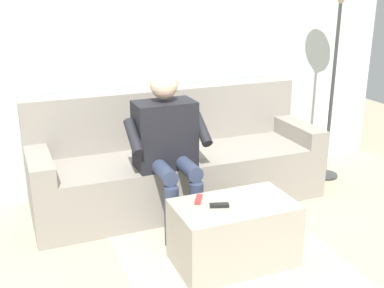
{
  "coord_description": "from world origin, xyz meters",
  "views": [
    {
      "loc": [
        1.27,
        3.29,
        1.72
      ],
      "look_at": [
        0.0,
        0.18,
        0.59
      ],
      "focal_mm": 44.99,
      "sensor_mm": 36.0,
      "label": 1
    }
  ],
  "objects_px": {
    "remote_red": "(199,199)",
    "remote_black": "(219,205)",
    "couch": "(177,164)",
    "person_solo_seated": "(168,141)",
    "floor_lamp": "(340,10)",
    "remote_white": "(254,202)",
    "coffee_table": "(234,233)"
  },
  "relations": [
    {
      "from": "coffee_table",
      "to": "person_solo_seated",
      "type": "relative_size",
      "value": 0.66
    },
    {
      "from": "person_solo_seated",
      "to": "remote_black",
      "type": "distance_m",
      "value": 0.71
    },
    {
      "from": "floor_lamp",
      "to": "remote_white",
      "type": "bearing_deg",
      "value": 37.43
    },
    {
      "from": "floor_lamp",
      "to": "remote_black",
      "type": "bearing_deg",
      "value": 32.3
    },
    {
      "from": "person_solo_seated",
      "to": "remote_red",
      "type": "distance_m",
      "value": 0.59
    },
    {
      "from": "coffee_table",
      "to": "floor_lamp",
      "type": "height_order",
      "value": "floor_lamp"
    },
    {
      "from": "remote_red",
      "to": "remote_white",
      "type": "bearing_deg",
      "value": -88.73
    },
    {
      "from": "couch",
      "to": "person_solo_seated",
      "type": "relative_size",
      "value": 2.04
    },
    {
      "from": "remote_black",
      "to": "floor_lamp",
      "type": "xyz_separation_m",
      "value": [
        -1.55,
        -0.98,
        1.07
      ]
    },
    {
      "from": "coffee_table",
      "to": "remote_red",
      "type": "relative_size",
      "value": 6.17
    },
    {
      "from": "remote_black",
      "to": "floor_lamp",
      "type": "height_order",
      "value": "floor_lamp"
    },
    {
      "from": "remote_red",
      "to": "floor_lamp",
      "type": "bearing_deg",
      "value": -31.79
    },
    {
      "from": "remote_black",
      "to": "floor_lamp",
      "type": "relative_size",
      "value": 0.07
    },
    {
      "from": "coffee_table",
      "to": "remote_red",
      "type": "distance_m",
      "value": 0.31
    },
    {
      "from": "coffee_table",
      "to": "remote_black",
      "type": "distance_m",
      "value": 0.24
    },
    {
      "from": "couch",
      "to": "remote_white",
      "type": "height_order",
      "value": "couch"
    },
    {
      "from": "remote_white",
      "to": "couch",
      "type": "bearing_deg",
      "value": -136.12
    },
    {
      "from": "couch",
      "to": "coffee_table",
      "type": "xyz_separation_m",
      "value": [
        0.0,
        1.03,
        -0.11
      ]
    },
    {
      "from": "person_solo_seated",
      "to": "floor_lamp",
      "type": "xyz_separation_m",
      "value": [
        -1.65,
        -0.31,
        0.85
      ]
    },
    {
      "from": "remote_red",
      "to": "remote_black",
      "type": "bearing_deg",
      "value": -115.52
    },
    {
      "from": "remote_white",
      "to": "person_solo_seated",
      "type": "bearing_deg",
      "value": -118.41
    },
    {
      "from": "remote_white",
      "to": "floor_lamp",
      "type": "distance_m",
      "value": 2.0
    },
    {
      "from": "couch",
      "to": "coffee_table",
      "type": "relative_size",
      "value": 3.07
    },
    {
      "from": "coffee_table",
      "to": "remote_black",
      "type": "relative_size",
      "value": 6.44
    },
    {
      "from": "couch",
      "to": "floor_lamp",
      "type": "height_order",
      "value": "floor_lamp"
    },
    {
      "from": "remote_black",
      "to": "floor_lamp",
      "type": "bearing_deg",
      "value": -129.87
    },
    {
      "from": "remote_red",
      "to": "remote_white",
      "type": "distance_m",
      "value": 0.34
    },
    {
      "from": "coffee_table",
      "to": "floor_lamp",
      "type": "relative_size",
      "value": 0.43
    },
    {
      "from": "floor_lamp",
      "to": "remote_red",
      "type": "bearing_deg",
      "value": 27.62
    },
    {
      "from": "remote_red",
      "to": "remote_black",
      "type": "relative_size",
      "value": 1.04
    },
    {
      "from": "remote_white",
      "to": "floor_lamp",
      "type": "relative_size",
      "value": 0.08
    },
    {
      "from": "coffee_table",
      "to": "person_solo_seated",
      "type": "height_order",
      "value": "person_solo_seated"
    }
  ]
}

